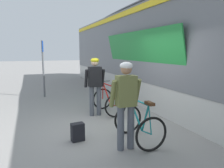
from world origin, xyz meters
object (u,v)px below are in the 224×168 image
at_px(bicycle_near_teal, 139,124).
at_px(cyclist_near_in_olive, 126,98).
at_px(backpack_on_platform, 78,132).
at_px(platform_sign_post, 43,59).
at_px(train_car, 171,51).
at_px(bicycle_far_red, 109,101).
at_px(cyclist_far_in_dark, 95,81).

bearing_deg(bicycle_near_teal, cyclist_near_in_olive, -152.05).
distance_m(cyclist_near_in_olive, backpack_on_platform, 1.40).
relative_size(cyclist_near_in_olive, platform_sign_post, 0.73).
bearing_deg(train_car, backpack_on_platform, -149.53).
distance_m(bicycle_near_teal, bicycle_far_red, 2.31).
height_order(train_car, bicycle_far_red, train_car).
relative_size(cyclist_far_in_dark, bicycle_far_red, 1.59).
distance_m(bicycle_near_teal, backpack_on_platform, 1.35).
height_order(cyclist_far_in_dark, platform_sign_post, platform_sign_post).
bearing_deg(train_car, cyclist_near_in_olive, -136.51).
relative_size(bicycle_near_teal, backpack_on_platform, 2.71).
xyz_separation_m(cyclist_near_in_olive, bicycle_near_teal, (0.41, 0.22, -0.65)).
height_order(cyclist_near_in_olive, bicycle_far_red, cyclist_near_in_olive).
relative_size(train_car, bicycle_near_teal, 17.19).
distance_m(train_car, backpack_on_platform, 5.21).
relative_size(cyclist_far_in_dark, bicycle_near_teal, 1.62).
bearing_deg(platform_sign_post, bicycle_near_teal, -74.33).
bearing_deg(backpack_on_platform, cyclist_near_in_olive, -48.65).
xyz_separation_m(train_car, backpack_on_platform, (-4.23, -2.49, -1.77)).
bearing_deg(bicycle_far_red, cyclist_near_in_olive, -102.82).
distance_m(bicycle_near_teal, platform_sign_post, 5.96).
height_order(train_car, platform_sign_post, train_car).
height_order(cyclist_near_in_olive, cyclist_far_in_dark, same).
xyz_separation_m(train_car, bicycle_near_teal, (-3.00, -3.02, -1.56)).
xyz_separation_m(backpack_on_platform, platform_sign_post, (-0.35, 5.09, 1.42)).
bearing_deg(train_car, cyclist_far_in_dark, -166.50).
relative_size(train_car, cyclist_far_in_dark, 10.58).
height_order(train_car, bicycle_near_teal, train_car).
bearing_deg(cyclist_near_in_olive, train_car, 43.49).
distance_m(bicycle_far_red, platform_sign_post, 3.94).
xyz_separation_m(bicycle_far_red, platform_sign_post, (-1.74, 3.31, 1.22)).
relative_size(bicycle_far_red, backpack_on_platform, 2.78).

